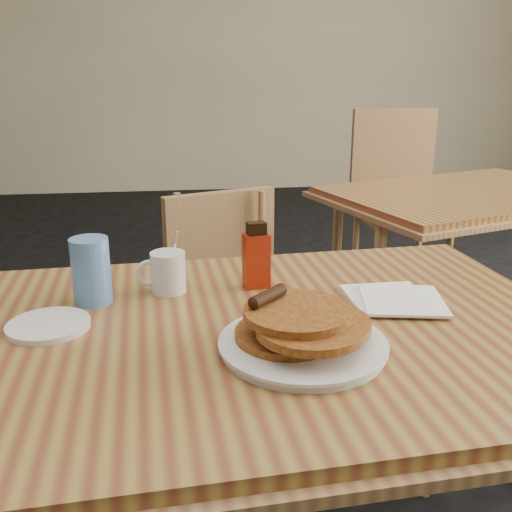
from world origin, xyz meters
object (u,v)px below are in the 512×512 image
Objects in this scene: coffee_mug at (167,271)px; chair_neighbor_far at (397,188)px; main_table at (254,344)px; neighbor_table at (468,201)px; chair_main_far at (224,302)px; blue_tumbler at (91,271)px; syrup_bottle at (256,258)px; pancake_plate at (303,334)px.

chair_neighbor_far is at bearing 45.77° from coffee_mug.
neighbor_table is (1.03, 1.17, -0.01)m from main_table.
blue_tumbler is at bearing -139.90° from chair_main_far.
coffee_mug is (-1.20, -0.97, 0.09)m from neighbor_table.
chair_neighbor_far is (1.03, 1.20, 0.11)m from chair_main_far.
chair_main_far is 0.71m from blue_tumbler.
chair_main_far is at bearing -156.56° from neighbor_table.
syrup_bottle is at bearing 7.06° from blue_tumbler.
chair_main_far is at bearing 63.46° from coffee_mug.
main_table is at bearing -59.42° from coffee_mug.
syrup_bottle is at bearing 81.48° from main_table.
pancake_plate is at bearing -126.95° from neighbor_table.
chair_neighbor_far is 7.14× the size of coffee_mug.
pancake_plate is 0.48m from blue_tumbler.
chair_neighbor_far reaches higher than syrup_bottle.
main_table is 0.75m from chair_main_far.
blue_tumbler is (-0.31, -0.56, 0.32)m from chair_main_far.
chair_main_far is at bearing 60.57° from blue_tumbler.
pancake_plate is 2.07× the size of coffee_mug.
chair_neighbor_far is 3.44× the size of pancake_plate.
pancake_plate is (0.07, -0.11, 0.07)m from main_table.
pancake_plate reaches higher than neighbor_table.
chair_main_far is at bearing 95.59° from pancake_plate.
main_table is 4.60× the size of pancake_plate.
coffee_mug reaches higher than neighbor_table.
chair_neighbor_far reaches higher than main_table.
chair_neighbor_far reaches higher than coffee_mug.
neighbor_table is at bearing 53.05° from pancake_plate.
neighbor_table is 4.40× the size of pancake_plate.
syrup_bottle reaches higher than coffee_mug.
neighbor_table is 1.55m from coffee_mug.
blue_tumbler reaches higher than main_table.
chair_main_far reaches higher than neighbor_table.
blue_tumbler is at bearing -127.55° from chair_neighbor_far.
pancake_plate is at bearing -92.29° from syrup_bottle.
pancake_plate is 0.32m from syrup_bottle.
chair_neighbor_far is 1.99m from syrup_bottle.
neighbor_table is 1.40m from syrup_bottle.
chair_neighbor_far is at bearing 50.34° from syrup_bottle.
coffee_mug reaches higher than pancake_plate.
pancake_plate is (0.08, -0.83, 0.28)m from chair_main_far.
chair_main_far reaches higher than main_table.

